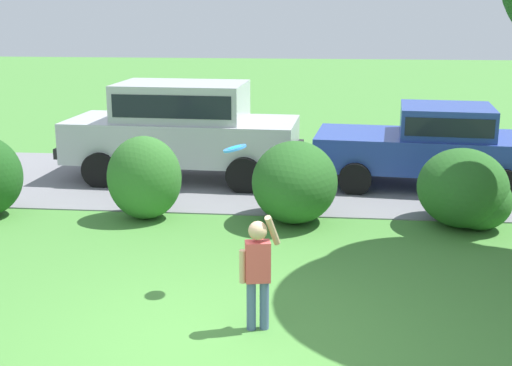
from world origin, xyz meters
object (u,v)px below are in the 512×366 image
parked_sedan (433,143)px  frisbee (235,148)px  parked_suv (182,125)px  child_thrower (258,266)px

parked_sedan → frisbee: (-3.11, -5.28, 0.90)m
parked_suv → child_thrower: parked_suv is taller
parked_sedan → child_thrower: size_ratio=3.53×
parked_suv → frisbee: parked_suv is taller
parked_sedan → child_thrower: (-2.73, -6.37, -0.13)m
frisbee → parked_suv: bearing=108.1°
child_thrower → frisbee: bearing=109.2°
parked_suv → frisbee: bearing=-71.9°
parked_suv → frisbee: size_ratio=17.04×
parked_sedan → parked_suv: parked_suv is taller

